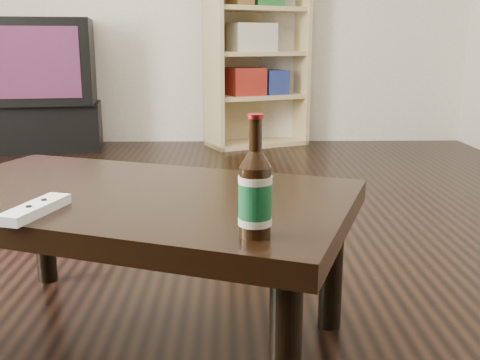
{
  "coord_description": "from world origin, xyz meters",
  "views": [
    {
      "loc": [
        0.53,
        -1.73,
        0.81
      ],
      "look_at": [
        0.55,
        -0.65,
        0.55
      ],
      "focal_mm": 42.0,
      "sensor_mm": 36.0,
      "label": 1
    }
  ],
  "objects_px": {
    "coffee_table": "(130,212)",
    "remote": "(35,209)",
    "bookshelf": "(254,50)",
    "beer_bottle": "(255,194)",
    "tv_stand": "(41,127)",
    "tv": "(35,62)"
  },
  "relations": [
    {
      "from": "coffee_table",
      "to": "remote",
      "type": "distance_m",
      "value": 0.28
    },
    {
      "from": "bookshelf",
      "to": "beer_bottle",
      "type": "xyz_separation_m",
      "value": [
        -0.15,
        -3.5,
        -0.25
      ]
    },
    {
      "from": "tv_stand",
      "to": "bookshelf",
      "type": "xyz_separation_m",
      "value": [
        1.67,
        0.21,
        0.58
      ]
    },
    {
      "from": "tv",
      "to": "beer_bottle",
      "type": "xyz_separation_m",
      "value": [
        1.51,
        -3.29,
        -0.16
      ]
    },
    {
      "from": "tv_stand",
      "to": "bookshelf",
      "type": "height_order",
      "value": "bookshelf"
    },
    {
      "from": "bookshelf",
      "to": "coffee_table",
      "type": "height_order",
      "value": "bookshelf"
    },
    {
      "from": "coffee_table",
      "to": "tv_stand",
      "type": "bearing_deg",
      "value": 112.23
    },
    {
      "from": "tv_stand",
      "to": "tv",
      "type": "distance_m",
      "value": 0.5
    },
    {
      "from": "coffee_table",
      "to": "remote",
      "type": "xyz_separation_m",
      "value": [
        -0.18,
        -0.2,
        0.07
      ]
    },
    {
      "from": "bookshelf",
      "to": "coffee_table",
      "type": "bearing_deg",
      "value": -122.29
    },
    {
      "from": "bookshelf",
      "to": "coffee_table",
      "type": "xyz_separation_m",
      "value": [
        -0.47,
        -3.14,
        -0.39
      ]
    },
    {
      "from": "coffee_table",
      "to": "remote",
      "type": "bearing_deg",
      "value": -131.91
    },
    {
      "from": "bookshelf",
      "to": "tv",
      "type": "bearing_deg",
      "value": 163.48
    },
    {
      "from": "tv_stand",
      "to": "bookshelf",
      "type": "distance_m",
      "value": 1.78
    },
    {
      "from": "tv_stand",
      "to": "coffee_table",
      "type": "xyz_separation_m",
      "value": [
        1.2,
        -2.93,
        0.19
      ]
    },
    {
      "from": "tv",
      "to": "beer_bottle",
      "type": "bearing_deg",
      "value": -74.66
    },
    {
      "from": "remote",
      "to": "bookshelf",
      "type": "bearing_deg",
      "value": 95.86
    },
    {
      "from": "beer_bottle",
      "to": "tv_stand",
      "type": "bearing_deg",
      "value": 114.69
    },
    {
      "from": "tv_stand",
      "to": "tv",
      "type": "height_order",
      "value": "tv"
    },
    {
      "from": "tv",
      "to": "remote",
      "type": "bearing_deg",
      "value": -81.3
    },
    {
      "from": "tv",
      "to": "bookshelf",
      "type": "distance_m",
      "value": 1.68
    },
    {
      "from": "tv_stand",
      "to": "remote",
      "type": "xyz_separation_m",
      "value": [
        1.02,
        -3.13,
        0.26
      ]
    }
  ]
}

